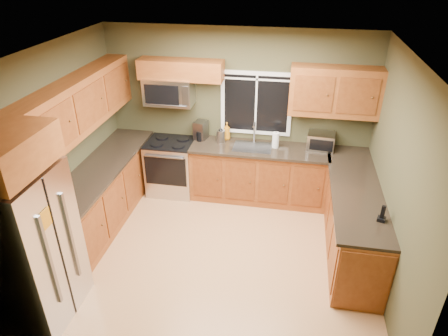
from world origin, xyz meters
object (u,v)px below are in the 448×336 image
(soap_bottle_c, at_px, (220,135))
(toaster_oven, at_px, (321,141))
(refrigerator, at_px, (30,248))
(kettle, at_px, (221,135))
(paper_towel_roll, at_px, (276,140))
(cordless_phone, at_px, (382,216))
(coffee_maker, at_px, (201,131))
(soap_bottle_a, at_px, (227,131))
(microwave, at_px, (169,91))
(range, at_px, (172,166))

(soap_bottle_c, bearing_deg, toaster_oven, -1.51)
(refrigerator, distance_m, kettle, 3.26)
(paper_towel_roll, distance_m, cordless_phone, 2.18)
(coffee_maker, xyz_separation_m, kettle, (0.34, -0.05, -0.03))
(refrigerator, xyz_separation_m, soap_bottle_a, (1.59, 3.00, 0.18))
(refrigerator, height_order, microwave, microwave)
(paper_towel_roll, bearing_deg, toaster_oven, 6.36)
(toaster_oven, distance_m, soap_bottle_c, 1.59)
(refrigerator, bearing_deg, microwave, 76.66)
(toaster_oven, relative_size, soap_bottle_a, 1.50)
(paper_towel_roll, xyz_separation_m, soap_bottle_a, (-0.80, 0.16, 0.02))
(toaster_oven, relative_size, cordless_phone, 2.15)
(range, bearing_deg, soap_bottle_a, 14.36)
(microwave, distance_m, kettle, 1.06)
(range, height_order, paper_towel_roll, paper_towel_roll)
(coffee_maker, distance_m, kettle, 0.35)
(refrigerator, relative_size, kettle, 7.30)
(refrigerator, xyz_separation_m, toaster_oven, (3.08, 2.92, 0.17))
(microwave, relative_size, cordless_phone, 3.76)
(kettle, bearing_deg, paper_towel_roll, -3.01)
(coffee_maker, bearing_deg, toaster_oven, -0.67)
(kettle, xyz_separation_m, soap_bottle_a, (0.08, 0.11, 0.03))
(microwave, distance_m, soap_bottle_c, 1.07)
(toaster_oven, height_order, coffee_maker, coffee_maker)
(microwave, bearing_deg, soap_bottle_a, 5.98)
(microwave, xyz_separation_m, kettle, (0.82, -0.02, -0.68))
(refrigerator, distance_m, soap_bottle_a, 3.40)
(range, height_order, toaster_oven, toaster_oven)
(range, bearing_deg, toaster_oven, 3.51)
(microwave, distance_m, coffee_maker, 0.81)
(coffee_maker, height_order, soap_bottle_a, coffee_maker)
(paper_towel_roll, bearing_deg, cordless_phone, -52.31)
(soap_bottle_a, distance_m, cordless_phone, 2.84)
(microwave, distance_m, toaster_oven, 2.48)
(soap_bottle_a, height_order, soap_bottle_c, soap_bottle_a)
(coffee_maker, height_order, paper_towel_roll, coffee_maker)
(paper_towel_roll, bearing_deg, soap_bottle_a, 168.64)
(toaster_oven, xyz_separation_m, soap_bottle_c, (-1.59, 0.04, -0.05))
(kettle, distance_m, paper_towel_roll, 0.88)
(range, bearing_deg, cordless_phone, -28.60)
(microwave, distance_m, paper_towel_roll, 1.83)
(toaster_oven, xyz_separation_m, cordless_phone, (0.64, -1.80, -0.07))
(refrigerator, relative_size, paper_towel_roll, 6.60)
(range, distance_m, paper_towel_roll, 1.80)
(microwave, relative_size, soap_bottle_c, 4.93)
(range, distance_m, microwave, 1.27)
(coffee_maker, relative_size, soap_bottle_c, 1.96)
(toaster_oven, relative_size, kettle, 1.76)
(range, bearing_deg, soap_bottle_c, 13.28)
(toaster_oven, xyz_separation_m, kettle, (-1.57, -0.03, -0.01))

